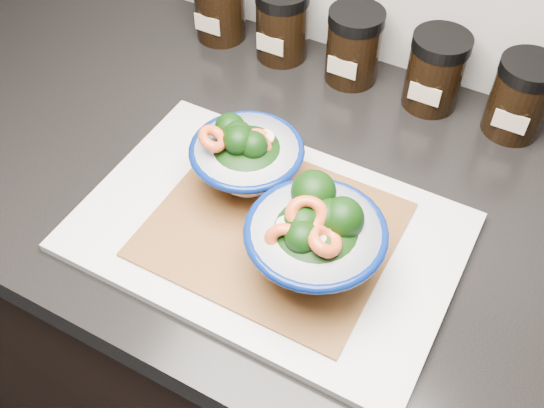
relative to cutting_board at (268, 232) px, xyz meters
The scene contains 11 objects.
cabinet 0.49m from the cutting_board, 68.12° to the left, with size 3.43×0.58×0.86m, color black.
countertop 0.10m from the cutting_board, 68.12° to the left, with size 3.50×0.60×0.04m, color black.
cutting_board is the anchor object (origin of this frame).
bamboo_mat 0.01m from the cutting_board, ahead, with size 0.28×0.24×0.00m, color #965E2D.
bowl_left 0.09m from the cutting_board, 138.82° to the left, with size 0.14×0.14×0.10m.
bowl_right 0.10m from the cutting_board, 19.67° to the right, with size 0.16×0.16×0.11m.
spice_jar_a 0.43m from the cutting_board, 129.09° to the left, with size 0.08×0.08×0.11m.
spice_jar_b 0.37m from the cutting_board, 115.37° to the left, with size 0.08×0.08×0.11m.
spice_jar_c 0.34m from the cutting_board, 96.52° to the left, with size 0.08×0.08×0.11m.
spice_jar_d 0.35m from the cutting_board, 75.17° to the left, with size 0.08×0.08×0.11m.
spice_jar_e 0.39m from the cutting_board, 57.96° to the left, with size 0.08×0.08×0.11m.
Camera 1 is at (0.20, 0.94, 1.51)m, focal length 42.00 mm.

